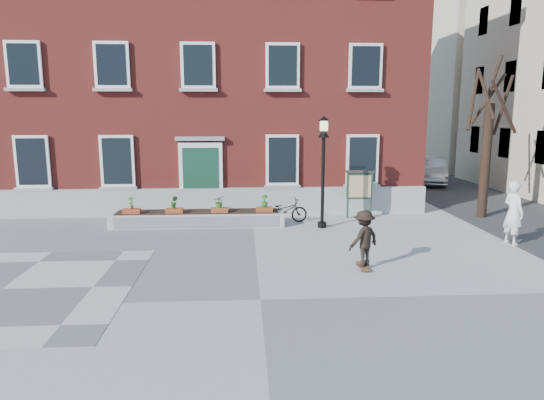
{
  "coord_description": "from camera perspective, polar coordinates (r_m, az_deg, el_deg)",
  "views": [
    {
      "loc": [
        -0.35,
        -10.1,
        4.09
      ],
      "look_at": [
        0.5,
        4.0,
        1.5
      ],
      "focal_mm": 32.0,
      "sensor_mm": 36.0,
      "label": 1
    }
  ],
  "objects": [
    {
      "name": "ground",
      "position": [
        10.9,
        -1.38,
        -11.65
      ],
      "size": [
        100.0,
        100.0,
        0.0
      ],
      "primitive_type": "plane",
      "color": "#9A9A9C",
      "rests_on": "ground"
    },
    {
      "name": "checker_patch",
      "position": [
        13.11,
        -29.17,
        -9.14
      ],
      "size": [
        6.0,
        6.0,
        0.01
      ],
      "primitive_type": "cube",
      "color": "slate",
      "rests_on": "ground"
    },
    {
      "name": "bicycle",
      "position": [
        17.99,
        1.43,
        -1.26
      ],
      "size": [
        1.81,
        0.84,
        0.91
      ],
      "primitive_type": "imported",
      "rotation": [
        0.0,
        0.0,
        1.71
      ],
      "color": "black",
      "rests_on": "ground"
    },
    {
      "name": "parked_car",
      "position": [
        29.25,
        18.2,
        3.33
      ],
      "size": [
        3.04,
        4.89,
        1.52
      ],
      "primitive_type": "imported",
      "rotation": [
        0.0,
        0.0,
        -0.34
      ],
      "color": "#B9BBBE",
      "rests_on": "ground"
    },
    {
      "name": "bystander",
      "position": [
        16.75,
        26.51,
        -1.34
      ],
      "size": [
        0.63,
        0.82,
        2.0
      ],
      "primitive_type": "imported",
      "rotation": [
        0.0,
        0.0,
        1.8
      ],
      "color": "silver",
      "rests_on": "ground"
    },
    {
      "name": "brick_building",
      "position": [
        24.23,
        -7.62,
        15.54
      ],
      "size": [
        18.4,
        10.85,
        12.6
      ],
      "color": "#9A312A",
      "rests_on": "ground"
    },
    {
      "name": "planter_assembly",
      "position": [
        17.76,
        -8.67,
        -2.03
      ],
      "size": [
        6.2,
        1.12,
        1.15
      ],
      "color": "beige",
      "rests_on": "ground"
    },
    {
      "name": "bare_tree",
      "position": [
        20.42,
        23.96,
        5.85
      ],
      "size": [
        1.83,
        1.83,
        6.16
      ],
      "color": "black",
      "rests_on": "ground"
    },
    {
      "name": "side_street",
      "position": [
        35.19,
        28.91,
        13.92
      ],
      "size": [
        15.2,
        36.0,
        14.5
      ],
      "color": "#38383B",
      "rests_on": "ground"
    },
    {
      "name": "lamp_post",
      "position": [
        17.03,
        6.06,
        5.11
      ],
      "size": [
        0.4,
        0.4,
        3.93
      ],
      "color": "black",
      "rests_on": "ground"
    },
    {
      "name": "notice_board",
      "position": [
        18.94,
        10.28,
        1.64
      ],
      "size": [
        1.1,
        0.16,
        1.87
      ],
      "color": "#1B3728",
      "rests_on": "ground"
    },
    {
      "name": "skateboarder",
      "position": [
        12.93,
        10.75,
        -4.47
      ],
      "size": [
        1.11,
        0.98,
        1.57
      ],
      "color": "brown",
      "rests_on": "ground"
    }
  ]
}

